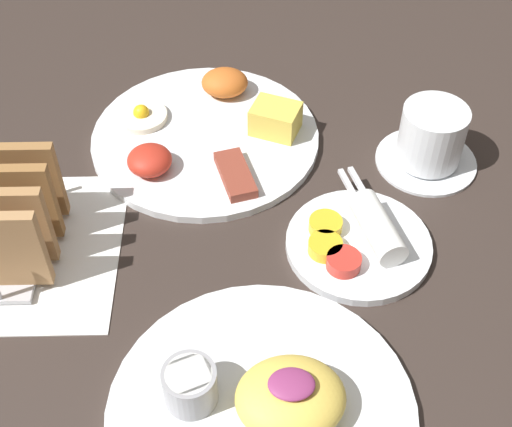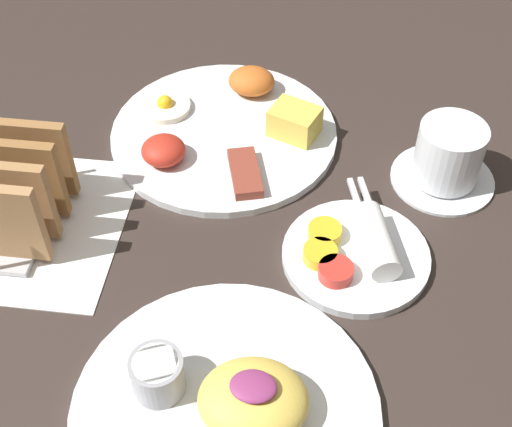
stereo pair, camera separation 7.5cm
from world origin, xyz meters
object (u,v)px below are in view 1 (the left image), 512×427
Objects in this scene: plate_breakfast at (208,133)px; plate_condiments at (359,240)px; plate_foreground at (263,406)px; coffee_cup at (431,140)px; toast_rack at (5,217)px.

plate_condiments is (0.17, -0.18, 0.00)m from plate_breakfast.
plate_condiments is 0.22m from plate_foreground.
plate_condiments is 1.46× the size of coffee_cup.
plate_foreground reaches higher than plate_breakfast.
toast_rack is 1.23× the size of coffee_cup.
plate_breakfast reaches higher than plate_condiments.
plate_condiments is at bearing 60.74° from plate_foreground.
plate_breakfast is 1.60× the size of plate_condiments.
plate_foreground is 2.28× the size of coffee_cup.
coffee_cup is at bearing 15.49° from toast_rack.
plate_foreground is (-0.11, -0.19, 0.00)m from plate_condiments.
plate_foreground is at bearing -119.26° from plate_condiments.
toast_rack reaches higher than plate_foreground.
plate_breakfast is at bearing 98.86° from plate_foreground.
plate_breakfast is at bearing 169.66° from coffee_cup.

